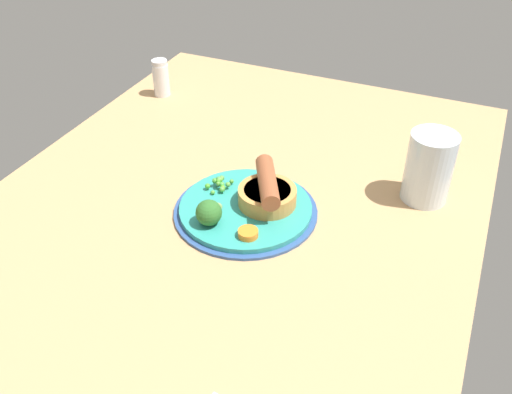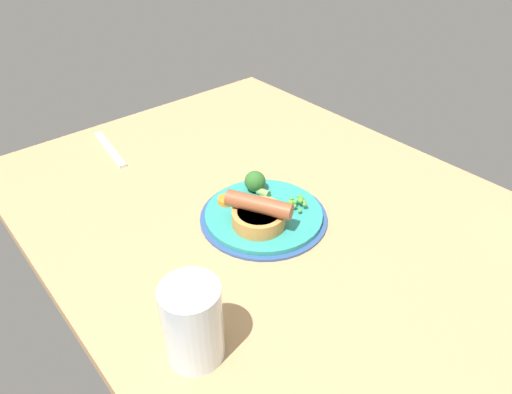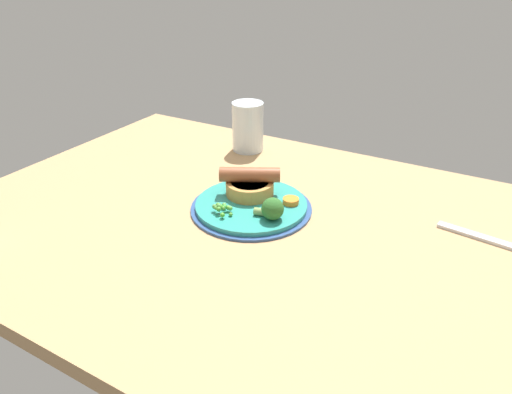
{
  "view_description": "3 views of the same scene",
  "coord_description": "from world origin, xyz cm",
  "px_view_note": "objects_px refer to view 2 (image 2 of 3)",
  "views": [
    {
      "loc": [
        66.65,
        34.06,
        59.9
      ],
      "look_at": [
        -1.06,
        4.68,
        5.83
      ],
      "focal_mm": 40.0,
      "sensor_mm": 36.0,
      "label": 1
    },
    {
      "loc": [
        -49.14,
        47.11,
        55.35
      ],
      "look_at": [
        2.1,
        3.36,
        6.63
      ],
      "focal_mm": 32.0,
      "sensor_mm": 36.0,
      "label": 2
    },
    {
      "loc": [
        38.41,
        -62.99,
        46.88
      ],
      "look_at": [
        1.56,
        2.41,
        6.44
      ],
      "focal_mm": 32.0,
      "sensor_mm": 36.0,
      "label": 3
    }
  ],
  "objects_px": {
    "dinner_plate": "(263,215)",
    "sausage_pudding": "(259,214)",
    "broccoli_floret_near": "(254,183)",
    "carrot_slice_0": "(226,200)",
    "fork": "(110,149)",
    "drinking_glass": "(193,322)",
    "pea_pile": "(298,201)"
  },
  "relations": [
    {
      "from": "broccoli_floret_near",
      "to": "fork",
      "type": "distance_m",
      "value": 0.38
    },
    {
      "from": "pea_pile",
      "to": "broccoli_floret_near",
      "type": "distance_m",
      "value": 0.09
    },
    {
      "from": "dinner_plate",
      "to": "sausage_pudding",
      "type": "xyz_separation_m",
      "value": [
        -0.02,
        0.03,
        0.03
      ]
    },
    {
      "from": "broccoli_floret_near",
      "to": "carrot_slice_0",
      "type": "height_order",
      "value": "broccoli_floret_near"
    },
    {
      "from": "carrot_slice_0",
      "to": "broccoli_floret_near",
      "type": "bearing_deg",
      "value": -95.26
    },
    {
      "from": "dinner_plate",
      "to": "fork",
      "type": "relative_size",
      "value": 1.3
    },
    {
      "from": "sausage_pudding",
      "to": "drinking_glass",
      "type": "distance_m",
      "value": 0.27
    },
    {
      "from": "sausage_pudding",
      "to": "drinking_glass",
      "type": "height_order",
      "value": "drinking_glass"
    },
    {
      "from": "pea_pile",
      "to": "carrot_slice_0",
      "type": "bearing_deg",
      "value": 44.92
    },
    {
      "from": "fork",
      "to": "broccoli_floret_near",
      "type": "bearing_deg",
      "value": -151.83
    },
    {
      "from": "fork",
      "to": "carrot_slice_0",
      "type": "bearing_deg",
      "value": -161.24
    },
    {
      "from": "pea_pile",
      "to": "fork",
      "type": "distance_m",
      "value": 0.47
    },
    {
      "from": "dinner_plate",
      "to": "broccoli_floret_near",
      "type": "bearing_deg",
      "value": -26.5
    },
    {
      "from": "carrot_slice_0",
      "to": "drinking_glass",
      "type": "height_order",
      "value": "drinking_glass"
    },
    {
      "from": "broccoli_floret_near",
      "to": "drinking_glass",
      "type": "bearing_deg",
      "value": 113.92
    },
    {
      "from": "fork",
      "to": "drinking_glass",
      "type": "bearing_deg",
      "value": 172.58
    },
    {
      "from": "carrot_slice_0",
      "to": "drinking_glass",
      "type": "distance_m",
      "value": 0.32
    },
    {
      "from": "sausage_pudding",
      "to": "fork",
      "type": "xyz_separation_m",
      "value": [
        0.44,
        0.07,
        -0.03
      ]
    },
    {
      "from": "broccoli_floret_near",
      "to": "carrot_slice_0",
      "type": "bearing_deg",
      "value": 71.3
    },
    {
      "from": "fork",
      "to": "pea_pile",
      "type": "bearing_deg",
      "value": -152.12
    },
    {
      "from": "dinner_plate",
      "to": "sausage_pudding",
      "type": "relative_size",
      "value": 1.98
    },
    {
      "from": "sausage_pudding",
      "to": "broccoli_floret_near",
      "type": "height_order",
      "value": "sausage_pudding"
    },
    {
      "from": "dinner_plate",
      "to": "carrot_slice_0",
      "type": "bearing_deg",
      "value": 27.97
    },
    {
      "from": "sausage_pudding",
      "to": "carrot_slice_0",
      "type": "relative_size",
      "value": 3.81
    },
    {
      "from": "sausage_pudding",
      "to": "drinking_glass",
      "type": "xyz_separation_m",
      "value": [
        -0.14,
        0.23,
        0.02
      ]
    },
    {
      "from": "dinner_plate",
      "to": "pea_pile",
      "type": "xyz_separation_m",
      "value": [
        -0.03,
        -0.06,
        0.02
      ]
    },
    {
      "from": "broccoli_floret_near",
      "to": "drinking_glass",
      "type": "distance_m",
      "value": 0.36
    },
    {
      "from": "dinner_plate",
      "to": "drinking_glass",
      "type": "distance_m",
      "value": 0.31
    },
    {
      "from": "dinner_plate",
      "to": "drinking_glass",
      "type": "bearing_deg",
      "value": 121.83
    },
    {
      "from": "sausage_pudding",
      "to": "fork",
      "type": "bearing_deg",
      "value": 161.8
    },
    {
      "from": "sausage_pudding",
      "to": "pea_pile",
      "type": "bearing_deg",
      "value": 57.28
    },
    {
      "from": "carrot_slice_0",
      "to": "fork",
      "type": "bearing_deg",
      "value": 11.12
    }
  ]
}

